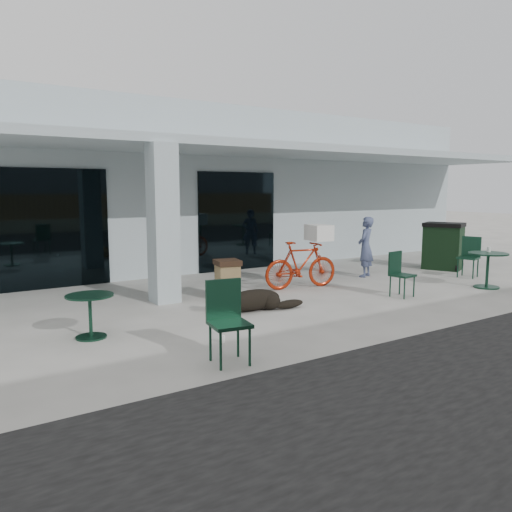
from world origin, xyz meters
TOP-DOWN VIEW (x-y plane):
  - ground at (0.00, 0.00)m, footprint 80.00×80.00m
  - building at (0.00, 8.50)m, footprint 22.00×7.00m
  - storefront_glass_left at (-3.20, 4.98)m, footprint 2.80×0.06m
  - storefront_glass_right at (1.80, 4.98)m, footprint 2.40×0.06m
  - column at (-1.50, 2.30)m, footprint 0.50×0.50m
  - overhang at (0.00, 3.60)m, footprint 22.00×2.80m
  - bicycle at (1.63, 1.90)m, footprint 1.85×0.79m
  - laundry_basket at (2.07, 1.83)m, footprint 0.54×0.67m
  - dog at (-0.44, 0.70)m, footprint 1.43×0.72m
  - cup_near_dog at (-1.85, -0.67)m, footprint 0.09×0.09m
  - cafe_table_near at (-3.40, 0.61)m, footprint 0.88×0.88m
  - cafe_chair_near at (-2.20, -1.50)m, footprint 0.56×0.60m
  - cafe_table_far at (5.23, -0.36)m, footprint 0.89×0.89m
  - cafe_chair_far_a at (2.84, 0.03)m, footprint 0.48×0.51m
  - cafe_chair_far_b at (6.09, 0.71)m, footprint 0.63×0.60m
  - person at (3.95, 2.20)m, footprint 0.67×0.58m
  - cup_on_table at (5.38, -0.27)m, footprint 0.09×0.09m
  - trash_receptacle at (-0.34, 1.80)m, footprint 0.56×0.56m
  - wheeled_bin at (6.70, 1.91)m, footprint 1.16×1.27m

SIDE VIEW (x-z plane):
  - ground at x=0.00m, z-range 0.00..0.00m
  - cup_near_dog at x=-1.85m, z-range 0.00..0.10m
  - dog at x=-0.44m, z-range 0.00..0.45m
  - cafe_table_near at x=-3.40m, z-range 0.00..0.67m
  - cafe_table_far at x=5.23m, z-range 0.00..0.80m
  - trash_receptacle at x=-0.34m, z-range 0.00..0.82m
  - cafe_chair_far_a at x=2.84m, z-range 0.00..0.94m
  - cafe_chair_far_b at x=6.09m, z-range 0.00..1.03m
  - cafe_chair_near at x=-2.20m, z-range 0.00..1.07m
  - bicycle at x=1.63m, z-range 0.00..1.08m
  - wheeled_bin at x=6.70m, z-range 0.00..1.31m
  - person at x=3.95m, z-range 0.00..1.54m
  - cup_on_table at x=5.38m, z-range 0.80..0.92m
  - laundry_basket at x=2.07m, z-range 1.08..1.43m
  - storefront_glass_left at x=-3.20m, z-range 0.00..2.70m
  - storefront_glass_right at x=1.80m, z-range 0.00..2.70m
  - column at x=-1.50m, z-range 0.00..3.12m
  - building at x=0.00m, z-range 0.00..4.50m
  - overhang at x=0.00m, z-range 3.12..3.30m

